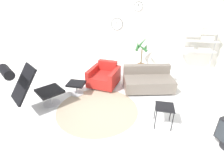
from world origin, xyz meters
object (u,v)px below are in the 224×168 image
couch_low (148,81)px  potted_plant (141,58)px  lounge_chair (29,84)px  shelf_unit (203,40)px  side_table (165,109)px  ottoman (76,86)px  armchair_red (104,77)px

couch_low → potted_plant: (-0.29, 1.39, 0.26)m
lounge_chair → couch_low: 3.26m
couch_low → shelf_unit: shelf_unit is taller
side_table → potted_plant: size_ratio=0.40×
lounge_chair → shelf_unit: 5.56m
lounge_chair → couch_low: bearing=69.1°
potted_plant → shelf_unit: shelf_unit is taller
potted_plant → ottoman: bearing=-128.9°
ottoman → armchair_red: (0.65, 0.72, -0.01)m
armchair_red → potted_plant: potted_plant is taller
side_table → shelf_unit: size_ratio=0.28×
ottoman → side_table: (2.36, -0.90, 0.16)m
armchair_red → potted_plant: (1.06, 1.40, 0.25)m
ottoman → potted_plant: bearing=51.1°
armchair_red → shelf_unit: bearing=-144.4°
lounge_chair → potted_plant: 3.94m
side_table → shelf_unit: shelf_unit is taller
lounge_chair → ottoman: lounge_chair is taller
ottoman → couch_low: couch_low is taller
lounge_chair → ottoman: size_ratio=2.74×
ottoman → shelf_unit: bearing=31.8°
ottoman → armchair_red: size_ratio=0.47×
lounge_chair → side_table: lounge_chair is taller
couch_low → shelf_unit: bearing=-151.0°
armchair_red → side_table: armchair_red is taller
couch_low → side_table: bearing=88.9°
armchair_red → couch_low: size_ratio=0.63×
armchair_red → potted_plant: bearing=-119.0°
couch_low → shelf_unit: (1.73, 1.59, 0.95)m
lounge_chair → armchair_red: size_ratio=1.29×
couch_low → side_table: (0.36, -1.62, 0.18)m
side_table → potted_plant: (-0.65, 3.02, 0.08)m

